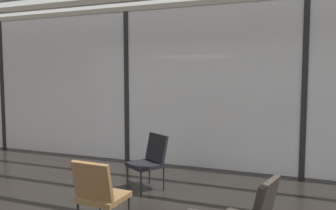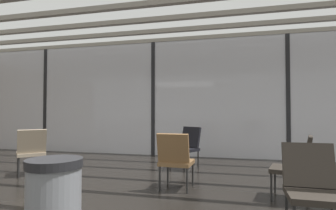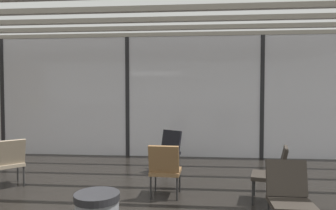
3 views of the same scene
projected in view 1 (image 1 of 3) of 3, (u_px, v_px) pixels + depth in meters
The scene contains 7 objects.
glass_curtain_wall at pixel (128, 87), 7.08m from camera, with size 14.00×0.08×3.16m, color silver.
window_mullion_0 at pixel (4, 86), 8.32m from camera, with size 0.10×0.12×3.16m, color black.
window_mullion_1 at pixel (128, 87), 7.08m from camera, with size 0.10×0.12×3.16m, color black.
window_mullion_2 at pixel (304, 89), 5.83m from camera, with size 0.10×0.12×3.16m, color black.
parked_airplane at pixel (178, 67), 13.22m from camera, with size 12.53×4.41×4.41m.
lounge_chair_0 at pixel (99, 192), 3.75m from camera, with size 0.51×0.55×0.87m.
lounge_chair_4 at pixel (150, 158), 5.31m from camera, with size 0.69×0.70×0.87m.
Camera 1 is at (3.34, -1.11, 1.79)m, focal length 35.43 mm.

